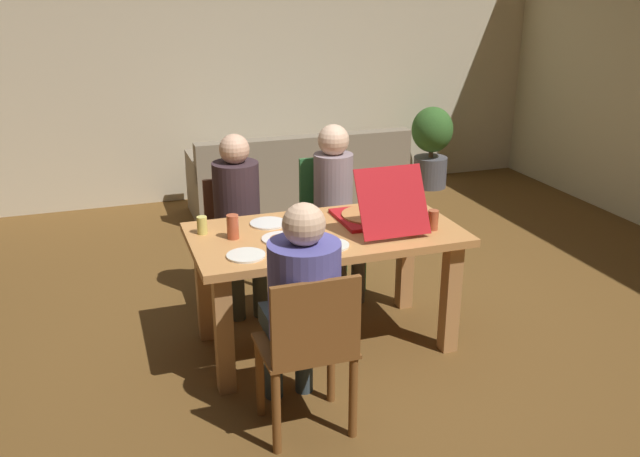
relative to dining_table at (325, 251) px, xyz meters
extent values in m
plane|color=brown|center=(0.00, 0.00, -0.63)|extent=(20.00, 20.00, 0.00)
cube|color=beige|center=(0.00, 3.34, 0.83)|extent=(7.15, 0.12, 2.93)
cube|color=#CC8849|center=(0.00, 0.00, 0.11)|extent=(1.61, 0.85, 0.05)
cube|color=#C0844C|center=(-0.70, -0.32, -0.27)|extent=(0.09, 0.09, 0.71)
cube|color=#C0844C|center=(0.70, -0.32, -0.27)|extent=(0.09, 0.09, 0.71)
cube|color=#C0844C|center=(-0.70, 0.32, -0.27)|extent=(0.09, 0.09, 0.71)
cube|color=#C0844C|center=(0.70, 0.32, -0.27)|extent=(0.09, 0.09, 0.71)
cylinder|color=brown|center=(-0.19, 0.60, -0.40)|extent=(0.04, 0.04, 0.46)
cylinder|color=brown|center=(-0.55, 0.60, -0.40)|extent=(0.04, 0.04, 0.46)
cylinder|color=brown|center=(-0.19, 0.95, -0.40)|extent=(0.04, 0.04, 0.46)
cylinder|color=brown|center=(-0.55, 0.95, -0.40)|extent=(0.04, 0.04, 0.46)
cube|color=brown|center=(-0.37, 0.77, -0.16)|extent=(0.41, 0.41, 0.02)
cube|color=brown|center=(-0.37, 0.96, 0.04)|extent=(0.39, 0.03, 0.39)
cylinder|color=#3E4439|center=(-0.30, 0.50, -0.39)|extent=(0.10, 0.10, 0.48)
cylinder|color=#3E4439|center=(-0.45, 0.50, -0.39)|extent=(0.10, 0.10, 0.48)
cube|color=#3E4439|center=(-0.37, 0.63, -0.10)|extent=(0.28, 0.29, 0.11)
cylinder|color=#35252B|center=(-0.37, 0.77, 0.15)|extent=(0.32, 0.32, 0.49)
sphere|color=#DBAA89|center=(-0.37, 0.77, 0.48)|extent=(0.20, 0.20, 0.20)
cylinder|color=brown|center=(-0.57, -0.60, -0.40)|extent=(0.04, 0.04, 0.46)
cylinder|color=brown|center=(-0.18, -0.60, -0.40)|extent=(0.04, 0.04, 0.46)
cylinder|color=brown|center=(-0.57, -0.93, -0.40)|extent=(0.04, 0.04, 0.46)
cylinder|color=brown|center=(-0.18, -0.93, -0.40)|extent=(0.04, 0.04, 0.46)
cube|color=brown|center=(-0.37, -0.77, -0.16)|extent=(0.46, 0.39, 0.02)
cube|color=brown|center=(-0.37, -0.95, 0.06)|extent=(0.43, 0.03, 0.42)
cylinder|color=#344249|center=(-0.46, -0.46, -0.39)|extent=(0.10, 0.10, 0.48)
cylinder|color=#344249|center=(-0.29, -0.46, -0.39)|extent=(0.10, 0.10, 0.48)
cube|color=#344249|center=(-0.37, -0.61, -0.10)|extent=(0.32, 0.32, 0.11)
cylinder|color=#5551A1|center=(-0.37, -0.77, 0.14)|extent=(0.35, 0.35, 0.49)
sphere|color=beige|center=(-0.37, -0.77, 0.48)|extent=(0.21, 0.21, 0.21)
cylinder|color=#306F39|center=(0.52, 0.63, -0.40)|extent=(0.04, 0.04, 0.46)
cylinder|color=#306F39|center=(0.18, 0.63, -0.40)|extent=(0.04, 0.04, 0.46)
cylinder|color=#306F39|center=(0.52, 1.02, -0.40)|extent=(0.04, 0.04, 0.46)
cylinder|color=#306F39|center=(0.18, 1.02, -0.40)|extent=(0.04, 0.04, 0.46)
cube|color=#306F39|center=(0.35, 0.82, -0.16)|extent=(0.40, 0.44, 0.02)
cube|color=#306F39|center=(0.35, 1.03, 0.08)|extent=(0.38, 0.03, 0.46)
cylinder|color=#44413A|center=(0.42, 0.49, -0.39)|extent=(0.10, 0.10, 0.48)
cylinder|color=#44413A|center=(0.28, 0.49, -0.39)|extent=(0.10, 0.10, 0.48)
cube|color=#44413A|center=(0.35, 0.65, -0.10)|extent=(0.26, 0.36, 0.11)
cylinder|color=gray|center=(0.35, 0.82, 0.14)|extent=(0.28, 0.28, 0.48)
sphere|color=beige|center=(0.35, 0.82, 0.48)|extent=(0.22, 0.22, 0.22)
cube|color=red|center=(0.34, 0.11, 0.14)|extent=(0.42, 0.42, 0.02)
cylinder|color=#C77E43|center=(0.34, 0.11, 0.16)|extent=(0.37, 0.37, 0.01)
cube|color=red|center=(0.34, -0.20, 0.34)|extent=(0.42, 0.20, 0.37)
cylinder|color=white|center=(-0.29, -0.06, 0.14)|extent=(0.23, 0.23, 0.01)
cone|color=#BF7A4A|center=(-0.29, -0.06, 0.15)|extent=(0.13, 0.13, 0.02)
cylinder|color=white|center=(-0.54, -0.23, 0.14)|extent=(0.21, 0.21, 0.01)
cylinder|color=white|center=(-0.29, 0.22, 0.14)|extent=(0.23, 0.23, 0.01)
cylinder|color=white|center=(-0.05, -0.24, 0.14)|extent=(0.21, 0.21, 0.01)
cone|color=#C88135|center=(-0.05, -0.24, 0.15)|extent=(0.10, 0.10, 0.02)
cylinder|color=#B65130|center=(0.62, -0.19, 0.19)|extent=(0.06, 0.06, 0.12)
cylinder|color=#B95030|center=(-0.55, 0.05, 0.20)|extent=(0.07, 0.07, 0.14)
cylinder|color=#DBCE61|center=(-0.70, 0.19, 0.18)|extent=(0.06, 0.06, 0.11)
cylinder|color=#E5C95B|center=(0.48, -0.19, 0.19)|extent=(0.06, 0.06, 0.12)
cube|color=gray|center=(0.62, 2.63, -0.42)|extent=(2.08, 0.77, 0.42)
cube|color=gray|center=(0.62, 2.32, -0.02)|extent=(2.08, 0.16, 0.38)
cube|color=gray|center=(-0.32, 2.63, -0.12)|extent=(0.20, 0.74, 0.18)
cube|color=gray|center=(1.56, 2.63, -0.12)|extent=(0.20, 0.74, 0.18)
cylinder|color=#515056|center=(2.23, 2.88, -0.46)|extent=(0.37, 0.37, 0.34)
cylinder|color=brown|center=(2.23, 2.88, -0.23)|extent=(0.05, 0.05, 0.13)
ellipsoid|color=#366529|center=(2.23, 2.88, 0.01)|extent=(0.45, 0.45, 0.49)
camera|label=1|loc=(-1.26, -3.60, 1.56)|focal=38.25mm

